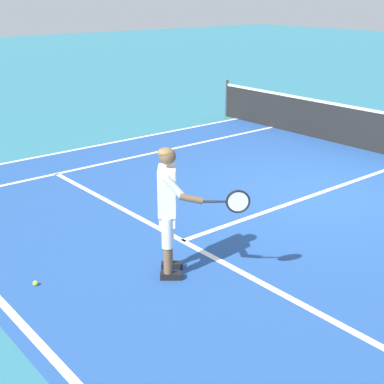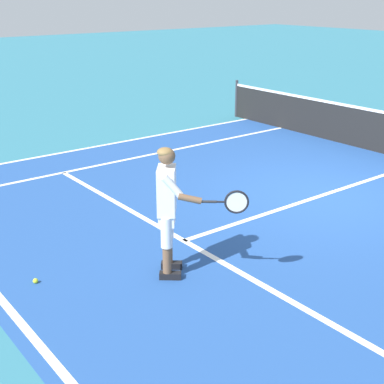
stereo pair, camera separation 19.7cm
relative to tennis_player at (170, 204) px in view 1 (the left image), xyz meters
name	(u,v)px [view 1 (the left image)]	position (x,y,z in m)	size (l,w,h in m)	color
ground_plane	(319,193)	(-0.69, 3.96, -0.99)	(80.00, 80.00, 0.00)	teal
court_inner_surface	(267,211)	(-0.69, 2.58, -0.99)	(10.98, 9.53, 0.00)	#234C93
line_baseline	(3,303)	(-0.69, -1.99, -0.99)	(10.98, 0.10, 0.01)	white
line_service	(182,241)	(-0.69, 0.74, -0.99)	(8.23, 0.10, 0.01)	white
line_centre_service	(319,193)	(-0.69, 3.94, -0.99)	(0.10, 6.40, 0.01)	white
line_singles_left	(132,157)	(-4.80, 2.58, -0.99)	(0.10, 9.13, 0.01)	white
line_doubles_left	(101,145)	(-6.18, 2.58, -0.99)	(0.10, 9.13, 0.01)	white
tennis_player	(170,204)	(0.00, 0.00, 0.00)	(1.12, 0.81, 1.71)	black
tennis_ball_near_feet	(35,283)	(-0.84, -1.50, -0.96)	(0.07, 0.07, 0.07)	#CCE02D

